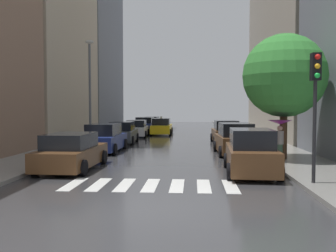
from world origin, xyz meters
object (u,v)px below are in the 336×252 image
pedestrian_near_tree (280,130)px  street_tree_right (284,76)px  parked_car_right_nearest (251,153)px  parked_car_right_second (235,140)px  parked_car_left_second (105,139)px  parked_car_left_sixth (152,123)px  parked_car_left_fourth (137,129)px  parked_car_left_fifth (145,125)px  traffic_light_right_corner (315,88)px  parked_car_right_third (226,133)px  parked_car_left_third (123,133)px  parked_car_left_nearest (72,152)px  taxi_midroad (161,127)px  lamp_post_left (90,85)px

pedestrian_near_tree → street_tree_right: 2.70m
parked_car_right_nearest → parked_car_right_second: (0.06, 6.15, -0.01)m
parked_car_left_second → parked_car_left_sixth: 24.35m
parked_car_left_fourth → pedestrian_near_tree: 18.22m
parked_car_left_fifth → parked_car_left_second: bearing=-178.9°
parked_car_left_fifth → parked_car_left_sixth: size_ratio=0.92×
parked_car_left_fourth → traffic_light_right_corner: 22.91m
parked_car_right_third → traffic_light_right_corner: 15.41m
pedestrian_near_tree → street_tree_right: bearing=155.7°
parked_car_left_second → parked_car_right_second: (7.70, -0.87, 0.04)m
parked_car_left_second → street_tree_right: size_ratio=0.78×
parked_car_left_fourth → traffic_light_right_corner: size_ratio=0.95×
parked_car_left_third → parked_car_left_second: bearing=177.2°
parked_car_left_sixth → pedestrian_near_tree: pedestrian_near_tree is taller
parked_car_left_nearest → parked_car_left_third: (-0.07, 11.86, 0.02)m
parked_car_left_second → parked_car_left_fifth: 18.10m
parked_car_left_second → parked_car_left_fourth: size_ratio=1.16×
parked_car_left_second → parked_car_left_fifth: size_ratio=1.06×
parked_car_left_third → street_tree_right: bearing=-135.1°
parked_car_left_fifth → street_tree_right: size_ratio=0.73×
parked_car_left_third → parked_car_left_nearest: bearing=178.1°
parked_car_right_nearest → parked_car_right_third: parked_car_right_nearest is taller
parked_car_left_third → parked_car_left_fifth: parked_car_left_fifth is taller
parked_car_left_second → taxi_midroad: 14.40m
taxi_midroad → parked_car_left_sixth: bearing=11.4°
parked_car_right_second → parked_car_left_fourth: bearing=28.8°
parked_car_left_third → lamp_post_left: bearing=145.5°
street_tree_right → lamp_post_left: lamp_post_left is taller
parked_car_left_fourth → parked_car_right_third: (7.58, -5.72, 0.07)m
parked_car_left_fifth → parked_car_right_second: (7.60, -18.97, 0.07)m
parked_car_left_fourth → parked_car_right_second: (7.52, -12.33, 0.11)m
parked_car_left_fifth → parked_car_right_second: parked_car_right_second is taller
street_tree_right → traffic_light_right_corner: size_ratio=1.41×
parked_car_left_sixth → parked_car_left_third: bearing=-177.9°
parked_car_left_third → parked_car_left_sixth: 18.91m
parked_car_left_third → pedestrian_near_tree: 13.49m
parked_car_left_second → parked_car_right_second: 7.75m
parked_car_right_second → street_tree_right: 4.75m
parked_car_left_third → parked_car_left_sixth: (0.05, 18.91, -0.03)m
parked_car_left_third → traffic_light_right_corner: size_ratio=1.07×
parked_car_left_fifth → traffic_light_right_corner: bearing=-160.0°
parked_car_left_sixth → lamp_post_left: 21.96m
parked_car_left_nearest → parked_car_left_fourth: (0.06, 17.88, -0.02)m
parked_car_left_nearest → parked_car_right_second: parked_car_right_second is taller
parked_car_right_second → street_tree_right: (2.04, -2.67, 3.36)m
parked_car_left_fifth → parked_car_right_second: 20.43m
parked_car_left_second → parked_car_left_fourth: 11.46m
parked_car_right_second → taxi_midroad: (-5.49, 15.10, -0.07)m
parked_car_left_nearest → traffic_light_right_corner: (9.23, -2.96, 2.55)m
street_tree_right → lamp_post_left: 13.01m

